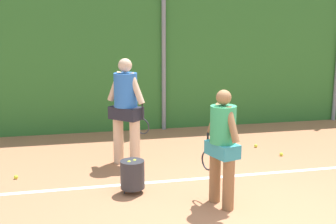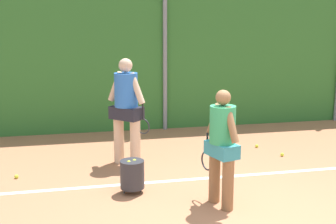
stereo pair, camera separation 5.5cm
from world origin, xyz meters
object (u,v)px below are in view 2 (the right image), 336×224
(tennis_ball_2, at_px, (282,155))
(tennis_ball_3, at_px, (257,146))
(player_foreground_near, at_px, (222,142))
(ball_hopper, at_px, (132,174))
(tennis_ball_5, at_px, (16,177))
(player_midcourt, at_px, (126,106))

(tennis_ball_2, height_order, tennis_ball_3, same)
(player_foreground_near, xyz_separation_m, tennis_ball_2, (1.89, 1.91, -0.88))
(ball_hopper, height_order, tennis_ball_5, ball_hopper)
(ball_hopper, distance_m, tennis_ball_2, 3.27)
(player_foreground_near, xyz_separation_m, ball_hopper, (-1.14, 0.71, -0.62))
(player_foreground_near, xyz_separation_m, tennis_ball_5, (-2.91, 1.71, -0.88))
(tennis_ball_2, xyz_separation_m, tennis_ball_3, (-0.23, 0.65, 0.00))
(tennis_ball_2, bearing_deg, player_foreground_near, -134.72)
(tennis_ball_2, bearing_deg, player_midcourt, 176.99)
(tennis_ball_3, bearing_deg, ball_hopper, -146.49)
(ball_hopper, bearing_deg, tennis_ball_5, 150.59)
(tennis_ball_3, bearing_deg, player_foreground_near, -122.94)
(player_foreground_near, relative_size, ball_hopper, 3.17)
(ball_hopper, height_order, tennis_ball_2, ball_hopper)
(player_midcourt, height_order, tennis_ball_5, player_midcourt)
(player_foreground_near, distance_m, tennis_ball_3, 3.18)
(player_midcourt, xyz_separation_m, tennis_ball_3, (2.71, 0.50, -1.03))
(ball_hopper, distance_m, tennis_ball_3, 3.36)
(tennis_ball_3, height_order, tennis_ball_5, same)
(player_midcourt, bearing_deg, player_foreground_near, -18.37)
(player_foreground_near, height_order, tennis_ball_2, player_foreground_near)
(player_midcourt, bearing_deg, ball_hopper, -49.03)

